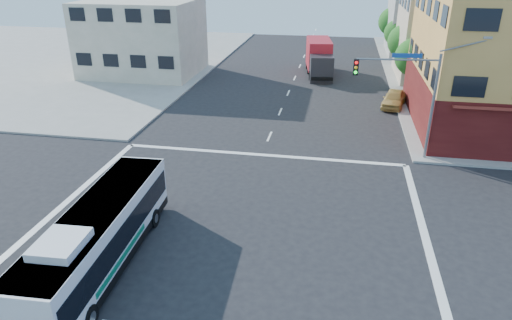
# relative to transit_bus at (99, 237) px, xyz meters

# --- Properties ---
(ground) EXTENTS (120.00, 120.00, 0.00)m
(ground) POSITION_rel_transit_bus_xyz_m (4.69, 3.79, -1.56)
(ground) COLOR black
(ground) RESTS_ON ground
(sidewalk_nw) EXTENTS (50.00, 50.00, 0.15)m
(sidewalk_nw) POSITION_rel_transit_bus_xyz_m (-30.31, 38.79, -1.48)
(sidewalk_nw) COLOR gray
(sidewalk_nw) RESTS_ON ground
(building_east_near) EXTENTS (12.06, 10.06, 9.00)m
(building_east_near) POSITION_rel_transit_bus_xyz_m (21.67, 37.77, 2.95)
(building_east_near) COLOR #C3B195
(building_east_near) RESTS_ON ground
(building_east_far) EXTENTS (12.06, 10.06, 10.00)m
(building_east_far) POSITION_rel_transit_bus_xyz_m (21.67, 51.77, 3.45)
(building_east_far) COLOR #AAAAA5
(building_east_far) RESTS_ON ground
(building_west) EXTENTS (12.06, 10.06, 8.00)m
(building_west) POSITION_rel_transit_bus_xyz_m (-12.33, 33.77, 2.45)
(building_west) COLOR beige
(building_west) RESTS_ON ground
(signal_mast_ne) EXTENTS (7.91, 1.13, 8.07)m
(signal_mast_ne) POSITION_rel_transit_bus_xyz_m (13.77, 14.41, 3.42)
(signal_mast_ne) COLOR slate
(signal_mast_ne) RESTS_ON ground
(street_tree_a) EXTENTS (3.60, 3.60, 5.53)m
(street_tree_a) POSITION_rel_transit_bus_xyz_m (16.60, 31.71, 2.03)
(street_tree_a) COLOR #3C2615
(street_tree_a) RESTS_ON ground
(street_tree_b) EXTENTS (3.80, 3.80, 5.79)m
(street_tree_b) POSITION_rel_transit_bus_xyz_m (16.60, 39.71, 2.19)
(street_tree_b) COLOR #3C2615
(street_tree_b) RESTS_ON ground
(street_tree_c) EXTENTS (3.40, 3.40, 5.29)m
(street_tree_c) POSITION_rel_transit_bus_xyz_m (16.60, 47.71, 1.90)
(street_tree_c) COLOR #3C2615
(street_tree_c) RESTS_ON ground
(street_tree_d) EXTENTS (4.00, 4.00, 6.03)m
(street_tree_d) POSITION_rel_transit_bus_xyz_m (16.60, 55.71, 2.32)
(street_tree_d) COLOR #3C2615
(street_tree_d) RESTS_ON ground
(transit_bus) EXTENTS (2.78, 10.86, 3.19)m
(transit_bus) POSITION_rel_transit_bus_xyz_m (0.00, 0.00, 0.00)
(transit_bus) COLOR black
(transit_bus) RESTS_ON ground
(box_truck) EXTENTS (3.54, 8.60, 3.76)m
(box_truck) POSITION_rel_transit_bus_xyz_m (7.16, 36.88, 0.26)
(box_truck) COLOR #252429
(box_truck) RESTS_ON ground
(parked_car) EXTENTS (2.68, 4.69, 1.50)m
(parked_car) POSITION_rel_transit_bus_xyz_m (14.46, 26.03, -0.81)
(parked_car) COLOR tan
(parked_car) RESTS_ON ground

